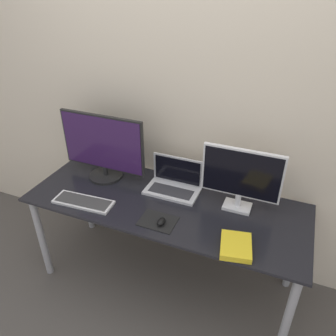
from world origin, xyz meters
name	(u,v)px	position (x,y,z in m)	size (l,w,h in m)	color
ground_plane	(146,315)	(0.00, 0.00, 0.00)	(12.00, 12.00, 0.00)	#4C4742
wall_back	(188,103)	(0.00, 0.74, 1.25)	(7.00, 0.05, 2.50)	beige
desk	(165,213)	(0.00, 0.34, 0.62)	(1.81, 0.68, 0.71)	black
monitor_left	(103,147)	(-0.52, 0.46, 0.95)	(0.62, 0.24, 0.47)	black
monitor_right	(241,177)	(0.44, 0.46, 0.94)	(0.48, 0.12, 0.41)	silver
laptop	(174,182)	(0.00, 0.50, 0.77)	(0.36, 0.21, 0.22)	silver
keyboard	(83,202)	(-0.48, 0.13, 0.72)	(0.40, 0.16, 0.02)	silver
mousepad	(158,221)	(0.04, 0.15, 0.72)	(0.22, 0.16, 0.00)	black
mouse	(161,222)	(0.07, 0.13, 0.74)	(0.04, 0.07, 0.04)	black
book	(236,246)	(0.51, 0.10, 0.73)	(0.20, 0.23, 0.03)	yellow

